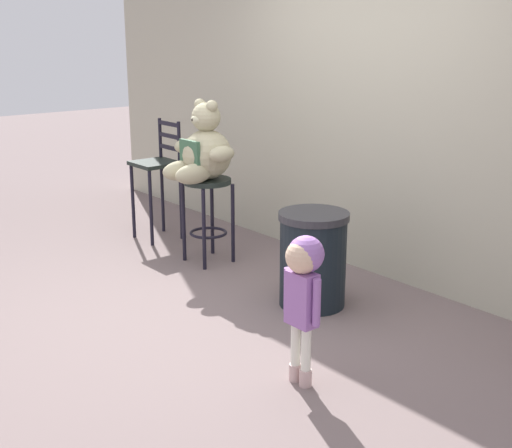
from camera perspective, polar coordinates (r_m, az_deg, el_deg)
ground_plane at (r=4.73m, az=-4.76°, el=-7.83°), size 24.00×24.00×0.00m
building_wall at (r=5.52m, az=10.42°, el=13.62°), size 7.45×0.30×3.41m
bar_stool_with_teddy at (r=5.70m, az=-4.03°, el=1.79°), size 0.39×0.39×0.71m
teddy_bear at (r=5.59m, az=-4.40°, el=6.06°), size 0.63×0.57×0.65m
child_walking at (r=3.68m, az=3.95°, el=-4.54°), size 0.27×0.22×0.85m
trash_bin at (r=4.84m, az=4.75°, el=-2.90°), size 0.50×0.50×0.68m
bar_chair_empty at (r=6.39m, az=-8.14°, el=4.40°), size 0.38×0.38×1.10m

